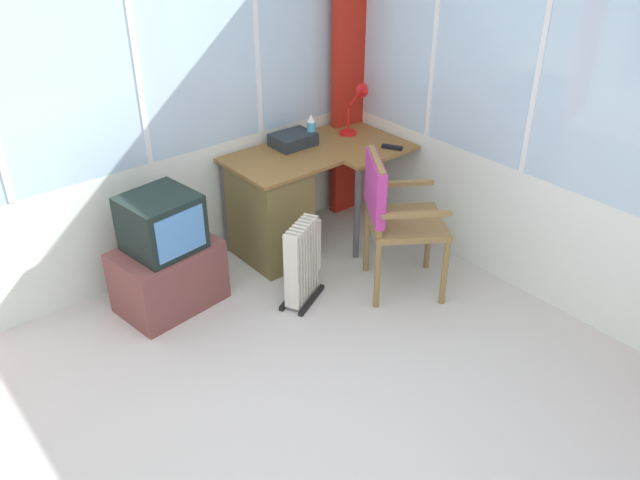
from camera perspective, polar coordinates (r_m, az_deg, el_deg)
The scene contains 11 objects.
north_window_panel at distance 4.17m, azimuth -21.01°, elevation 10.50°, with size 4.40×0.07×2.55m.
east_window_panel at distance 4.05m, azimuth 23.06°, elevation 9.54°, with size 0.07×4.06×2.55m.
curtain_corner at distance 5.10m, azimuth 2.76°, elevation 15.29°, with size 0.34×0.07×2.45m, color #B22316.
desk at distance 4.70m, azimuth -3.97°, elevation 2.97°, with size 1.28×0.76×0.74m.
desk_lamp at distance 4.94m, azimuth 3.59°, elevation 12.00°, with size 0.23×0.20×0.39m.
tv_remote at distance 4.77m, azimuth 6.30°, elevation 8.05°, with size 0.04×0.15×0.02m, color black.
spray_bottle at distance 4.82m, azimuth -0.77°, elevation 9.65°, with size 0.06×0.06×0.22m.
paper_tray at distance 4.79m, azimuth -2.37°, elevation 8.74°, with size 0.30×0.23×0.09m, color #242B30.
wooden_armchair at distance 4.22m, azimuth 6.05°, elevation 2.90°, with size 0.67×0.67×0.96m.
tv_on_stand at distance 4.27m, azimuth -13.24°, elevation -1.58°, with size 0.69×0.52×0.79m.
space_heater at distance 4.25m, azimuth -1.46°, elevation -1.84°, with size 0.41×0.31×0.57m.
Camera 1 is at (-1.20, -1.71, 2.57)m, focal length 36.67 mm.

